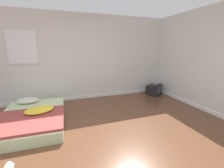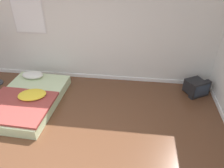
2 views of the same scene
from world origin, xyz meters
name	(u,v)px [view 2 (image 2 of 2)]	position (x,y,z in m)	size (l,w,h in m)	color
ground_plane	(55,165)	(0.00, 0.00, 0.00)	(20.00, 20.00, 0.00)	brown
wall_back	(87,29)	(-0.01, 2.75, 1.29)	(8.40, 0.08, 2.60)	silver
mattress_bed	(27,99)	(-1.12, 1.44, 0.13)	(1.38, 2.00, 0.35)	beige
crt_tv	(196,87)	(2.60, 2.30, 0.18)	(0.59, 0.58, 0.38)	black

